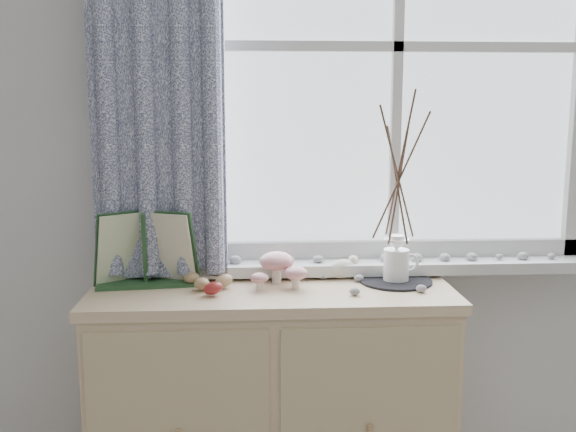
% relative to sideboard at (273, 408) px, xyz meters
% --- Properties ---
extents(sideboard, '(1.20, 0.45, 0.85)m').
position_rel_sideboard_xyz_m(sideboard, '(0.00, 0.00, 0.00)').
color(sideboard, beige).
rests_on(sideboard, ground).
extents(botanical_book, '(0.39, 0.17, 0.26)m').
position_rel_sideboard_xyz_m(botanical_book, '(-0.42, 0.03, 0.55)').
color(botanical_book, '#214624').
rests_on(botanical_book, sideboard).
extents(toadstool_cluster, '(0.19, 0.17, 0.11)m').
position_rel_sideboard_xyz_m(toadstool_cluster, '(0.03, 0.04, 0.49)').
color(toadstool_cluster, white).
rests_on(toadstool_cluster, sideboard).
extents(wooden_eggs, '(0.16, 0.17, 0.06)m').
position_rel_sideboard_xyz_m(wooden_eggs, '(-0.21, -0.01, 0.45)').
color(wooden_eggs, tan).
rests_on(wooden_eggs, sideboard).
extents(songbird_figurine, '(0.16, 0.12, 0.08)m').
position_rel_sideboard_xyz_m(songbird_figurine, '(0.25, 0.12, 0.46)').
color(songbird_figurine, white).
rests_on(songbird_figurine, sideboard).
extents(crocheted_doily, '(0.25, 0.25, 0.01)m').
position_rel_sideboard_xyz_m(crocheted_doily, '(0.43, 0.06, 0.43)').
color(crocheted_doily, black).
rests_on(crocheted_doily, sideboard).
extents(twig_pitcher, '(0.28, 0.28, 0.66)m').
position_rel_sideboard_xyz_m(twig_pitcher, '(0.43, 0.06, 0.80)').
color(twig_pitcher, white).
rests_on(twig_pitcher, crocheted_doily).
extents(sideboard_pebbles, '(0.33, 0.23, 0.02)m').
position_rel_sideboard_xyz_m(sideboard_pebbles, '(0.30, 0.00, 0.44)').
color(sideboard_pebbles, '#99999C').
rests_on(sideboard_pebbles, sideboard).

